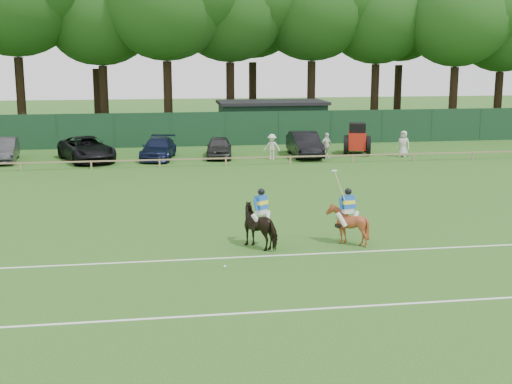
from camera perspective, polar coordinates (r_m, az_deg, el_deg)
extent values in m
plane|color=#1E4C14|center=(24.11, -0.07, -4.71)|extent=(160.00, 160.00, 0.00)
imported|color=black|center=(24.10, 0.44, -2.85)|extent=(1.76, 1.92, 1.52)
imported|color=brown|center=(24.69, 7.62, -2.70)|extent=(1.35, 1.47, 1.44)
imported|color=#303133|center=(45.90, -20.31, 3.31)|extent=(1.98, 4.65, 1.49)
imported|color=black|center=(44.57, -13.93, 3.50)|extent=(4.35, 6.09, 1.54)
imported|color=black|center=(44.56, -8.14, 3.61)|extent=(2.67, 4.96, 1.37)
imported|color=#2B2B2D|center=(44.79, -3.10, 3.75)|extent=(2.09, 4.19, 1.37)
imported|color=black|center=(45.31, 4.08, 3.99)|extent=(1.85, 4.96, 1.62)
imported|color=silver|center=(44.02, 1.34, 3.79)|extent=(1.18, 0.88, 1.62)
imported|color=silver|center=(44.51, 5.88, 3.85)|extent=(1.05, 0.86, 1.67)
imported|color=beige|center=(46.01, 12.19, 3.94)|extent=(1.00, 0.95, 1.73)
cube|color=silver|center=(23.98, 0.44, -1.60)|extent=(0.44, 0.43, 0.18)
cube|color=blue|center=(23.91, 0.44, -0.86)|extent=(0.50, 0.49, 0.51)
cube|color=yellow|center=(23.91, 0.44, -0.90)|extent=(0.52, 0.49, 0.18)
sphere|color=black|center=(23.83, 0.45, 0.01)|extent=(0.25, 0.25, 0.25)
cylinder|color=silver|center=(24.20, 0.94, -2.21)|extent=(0.32, 0.49, 0.59)
cylinder|color=silver|center=(23.83, 0.11, -2.43)|extent=(0.50, 0.26, 0.59)
cube|color=silver|center=(24.57, 7.65, -1.54)|extent=(0.40, 0.31, 0.18)
cube|color=blue|center=(24.50, 7.67, -0.81)|extent=(0.44, 0.36, 0.51)
cube|color=yellow|center=(24.50, 7.67, -0.86)|extent=(0.47, 0.35, 0.18)
sphere|color=black|center=(24.42, 7.70, 0.04)|extent=(0.25, 0.25, 0.25)
cylinder|color=silver|center=(24.70, 8.23, -2.20)|extent=(0.41, 0.38, 0.59)
cylinder|color=silver|center=(24.49, 7.13, -2.29)|extent=(0.42, 0.32, 0.59)
cylinder|color=tan|center=(24.31, 7.02, 0.43)|extent=(0.36, 0.54, 1.17)
sphere|color=silver|center=(21.99, -2.60, -6.22)|extent=(0.09, 0.09, 0.09)
cube|color=silver|center=(18.52, 2.84, -9.83)|extent=(60.00, 0.10, 0.01)
cube|color=silver|center=(23.16, 0.31, -5.38)|extent=(60.00, 0.10, 0.01)
cube|color=#997F5B|center=(41.51, -3.90, 2.79)|extent=(62.00, 0.08, 0.08)
cube|color=#14351E|center=(50.30, -4.83, 5.23)|extent=(92.00, 0.04, 2.50)
cube|color=#14331E|center=(54.00, 1.33, 5.86)|extent=(8.00, 4.00, 2.80)
cube|color=black|center=(53.87, 1.33, 7.47)|extent=(8.40, 4.40, 0.24)
cube|color=#B41D10|center=(46.86, 8.41, 4.29)|extent=(1.68, 2.36, 1.15)
cube|color=black|center=(46.41, 8.45, 5.21)|extent=(1.34, 1.40, 0.80)
cylinder|color=black|center=(46.26, 7.48, 3.89)|extent=(0.62, 1.35, 1.33)
cylinder|color=black|center=(46.30, 9.35, 3.84)|extent=(0.62, 1.35, 1.33)
cylinder|color=black|center=(47.79, 7.56, 3.76)|extent=(0.45, 0.75, 0.71)
cylinder|color=black|center=(47.83, 9.16, 3.72)|extent=(0.45, 0.75, 0.71)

